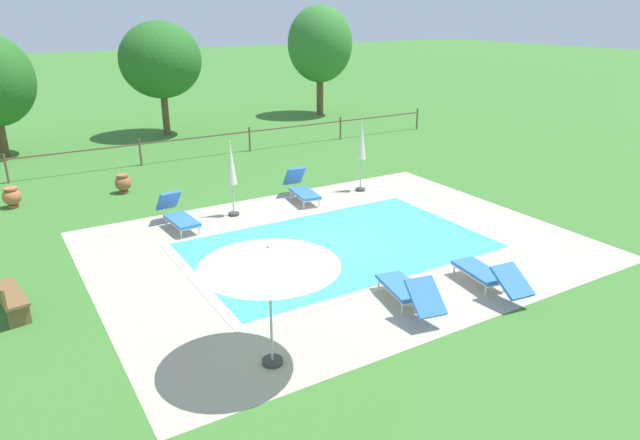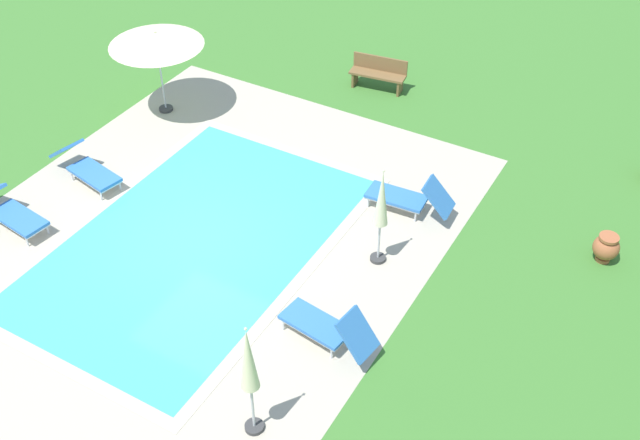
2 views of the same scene
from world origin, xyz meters
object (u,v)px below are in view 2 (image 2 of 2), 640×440
object	(u,v)px
wooden_bench_lawn_side	(378,72)
terracotta_urn_by_tree	(606,247)
sun_lounger_north_far	(408,197)
sun_lounger_north_end	(86,167)
patio_umbrella_closed_row_mid_west	(381,203)
sun_lounger_north_mid	(10,211)
patio_umbrella_closed_row_west	(249,365)
sun_lounger_north_near_steps	(327,327)
patio_umbrella_open_foreground	(156,39)

from	to	relation	value
wooden_bench_lawn_side	terracotta_urn_by_tree	distance (m)	8.05
sun_lounger_north_far	sun_lounger_north_end	bearing A→B (deg)	-69.05
sun_lounger_north_end	patio_umbrella_closed_row_mid_west	distance (m)	7.10
sun_lounger_north_mid	sun_lounger_north_far	distance (m)	8.48
patio_umbrella_closed_row_west	wooden_bench_lawn_side	distance (m)	11.30
sun_lounger_north_near_steps	sun_lounger_north_end	bearing A→B (deg)	-102.12
sun_lounger_north_end	sun_lounger_north_mid	bearing A→B (deg)	-8.71
patio_umbrella_open_foreground	patio_umbrella_closed_row_west	distance (m)	10.22
sun_lounger_north_end	terracotta_urn_by_tree	bearing A→B (deg)	106.13
sun_lounger_north_far	patio_umbrella_open_foreground	distance (m)	7.41
sun_lounger_north_near_steps	patio_umbrella_closed_row_mid_west	xyz separation A→B (m)	(-2.42, -0.19, 1.07)
sun_lounger_north_near_steps	wooden_bench_lawn_side	bearing A→B (deg)	-159.06
sun_lounger_north_near_steps	patio_umbrella_open_foreground	distance (m)	9.09
sun_lounger_north_far	wooden_bench_lawn_side	world-z (taller)	sun_lounger_north_far
patio_umbrella_open_foreground	terracotta_urn_by_tree	bearing A→B (deg)	89.35
sun_lounger_north_near_steps	patio_umbrella_closed_row_mid_west	size ratio (longest dim) A/B	0.86
sun_lounger_north_end	terracotta_urn_by_tree	distance (m)	11.36
patio_umbrella_closed_row_mid_west	wooden_bench_lawn_side	distance (m)	6.97
sun_lounger_north_end	terracotta_urn_by_tree	xyz separation A→B (m)	(-3.16, 10.92, -0.03)
sun_lounger_north_mid	terracotta_urn_by_tree	bearing A→B (deg)	114.63
sun_lounger_north_near_steps	patio_umbrella_closed_row_west	size ratio (longest dim) A/B	0.80
sun_lounger_north_near_steps	sun_lounger_north_end	size ratio (longest dim) A/B	0.93
sun_lounger_north_end	wooden_bench_lawn_side	bearing A→B (deg)	151.23
sun_lounger_north_near_steps	wooden_bench_lawn_side	size ratio (longest dim) A/B	1.25
sun_lounger_north_far	wooden_bench_lawn_side	xyz separation A→B (m)	(-4.44, -2.95, 0.08)
sun_lounger_north_near_steps	patio_umbrella_closed_row_west	xyz separation A→B (m)	(2.20, -0.12, 1.20)
sun_lounger_north_near_steps	terracotta_urn_by_tree	world-z (taller)	sun_lounger_north_near_steps
sun_lounger_north_far	patio_umbrella_open_foreground	size ratio (longest dim) A/B	0.83
patio_umbrella_closed_row_mid_west	terracotta_urn_by_tree	distance (m)	4.69
patio_umbrella_closed_row_west	patio_umbrella_closed_row_mid_west	bearing A→B (deg)	-179.05
patio_umbrella_open_foreground	wooden_bench_lawn_side	distance (m)	5.88
patio_umbrella_closed_row_mid_west	wooden_bench_lawn_side	bearing A→B (deg)	-153.36
sun_lounger_north_mid	wooden_bench_lawn_side	distance (m)	9.96
patio_umbrella_open_foreground	terracotta_urn_by_tree	world-z (taller)	patio_umbrella_open_foreground
sun_lounger_north_far	terracotta_urn_by_tree	world-z (taller)	sun_lounger_north_far
sun_lounger_north_near_steps	patio_umbrella_closed_row_west	bearing A→B (deg)	-3.06
patio_umbrella_open_foreground	sun_lounger_north_far	bearing A→B (deg)	84.65
patio_umbrella_open_foreground	patio_umbrella_closed_row_mid_west	xyz separation A→B (m)	(2.40, 7.34, -0.55)
sun_lounger_north_far	sun_lounger_north_mid	bearing A→B (deg)	-57.16
sun_lounger_north_end	patio_umbrella_closed_row_west	xyz separation A→B (m)	(3.74, 7.04, 1.22)
sun_lounger_north_far	patio_umbrella_open_foreground	bearing A→B (deg)	-95.35
sun_lounger_north_mid	patio_umbrella_closed_row_west	distance (m)	7.65
patio_umbrella_closed_row_west	patio_umbrella_open_foreground	bearing A→B (deg)	-133.44
patio_umbrella_closed_row_west	patio_umbrella_closed_row_mid_west	xyz separation A→B (m)	(-4.63, -0.08, -0.13)
sun_lounger_north_far	patio_umbrella_open_foreground	world-z (taller)	patio_umbrella_open_foreground
sun_lounger_north_mid	patio_umbrella_closed_row_mid_west	bearing A→B (deg)	111.58
sun_lounger_north_end	patio_umbrella_open_foreground	bearing A→B (deg)	-173.45
patio_umbrella_closed_row_west	patio_umbrella_closed_row_mid_west	distance (m)	4.63
sun_lounger_north_near_steps	sun_lounger_north_mid	bearing A→B (deg)	-86.55
patio_umbrella_closed_row_west	wooden_bench_lawn_side	bearing A→B (deg)	-163.64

